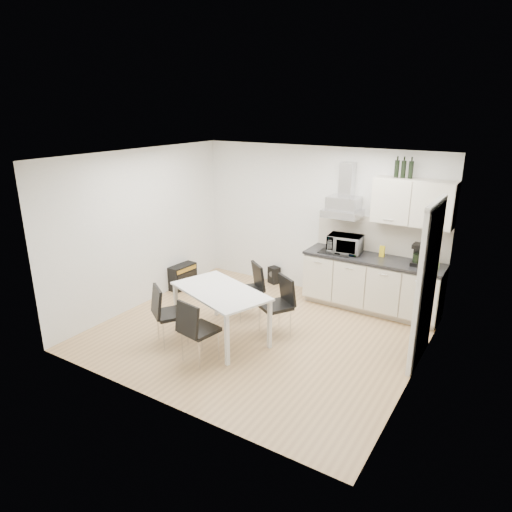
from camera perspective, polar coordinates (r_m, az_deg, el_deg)
The scene contains 15 objects.
ground at distance 6.92m, azimuth 0.15°, elevation -9.62°, with size 4.50×4.50×0.00m, color tan.
wall_back at distance 8.12m, azimuth 7.63°, elevation 4.32°, with size 4.50×0.10×2.60m, color silver.
wall_front at distance 4.94m, azimuth -12.21°, elevation -5.32°, with size 4.50×0.10×2.60m, color silver.
wall_left at distance 7.79m, azimuth -14.08°, elevation 3.32°, with size 0.10×4.00×2.60m, color silver.
wall_right at distance 5.63m, azimuth 20.03°, elevation -3.03°, with size 0.10×4.00×2.60m, color silver.
ceiling at distance 6.15m, azimuth 0.17°, elevation 12.31°, with size 4.50×4.50×0.00m, color white.
doorway at distance 6.24m, azimuth 20.55°, elevation -3.50°, with size 0.08×1.04×2.10m, color white.
kitchenette at distance 7.62m, azimuth 14.79°, elevation -0.77°, with size 2.22×0.64×2.52m.
dining_table at distance 6.54m, azimuth -4.47°, elevation -4.91°, with size 1.62×1.25×0.75m.
chair_far_left at distance 7.24m, azimuth -1.18°, elevation -4.45°, with size 0.44×0.50×0.88m, color black, non-canonical shape.
chair_far_right at distance 6.72m, azimuth 2.39°, elevation -6.35°, with size 0.44×0.50×0.88m, color black, non-canonical shape.
chair_near_left at distance 6.59m, azimuth -10.50°, elevation -7.19°, with size 0.44×0.50×0.88m, color black, non-canonical shape.
chair_near_right at distance 6.09m, azimuth -7.04°, elevation -9.23°, with size 0.44×0.50×0.88m, color black, non-canonical shape.
guitar_amp at distance 8.57m, azimuth -9.15°, elevation -2.53°, with size 0.28×0.56×0.45m.
floor_speaker at distance 8.72m, azimuth 2.27°, elevation -2.39°, with size 0.19×0.17×0.32m, color black.
Camera 1 is at (3.22, -5.20, 3.25)m, focal length 32.00 mm.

